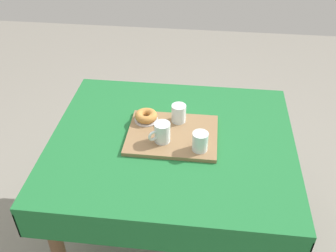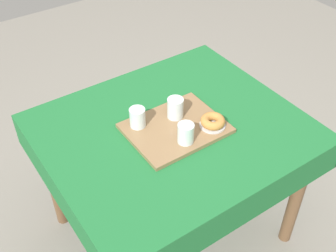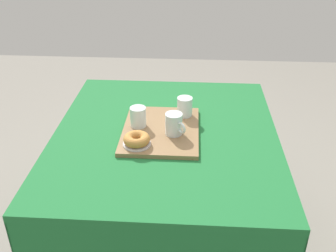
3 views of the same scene
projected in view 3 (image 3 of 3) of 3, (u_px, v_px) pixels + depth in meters
The scene contains 7 objects.
dining_table at pixel (166, 153), 1.80m from camera, with size 1.14×0.98×0.75m.
serving_tray at pixel (161, 130), 1.75m from camera, with size 0.42×0.33×0.02m, color olive.
tea_mug_left at pixel (174, 125), 1.68m from camera, with size 0.10×0.09×0.10m.
water_glass_near at pixel (185, 107), 1.83m from camera, with size 0.07×0.07×0.09m.
water_glass_far at pixel (138, 118), 1.74m from camera, with size 0.07×0.07×0.09m.
donut_plate_left at pixel (137, 144), 1.62m from camera, with size 0.12×0.12×0.01m, color silver.
sugar_donut_left at pixel (137, 139), 1.61m from camera, with size 0.11×0.11×0.04m, color #BC7F3D.
Camera 3 is at (-1.50, -0.11, 1.63)m, focal length 42.45 mm.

